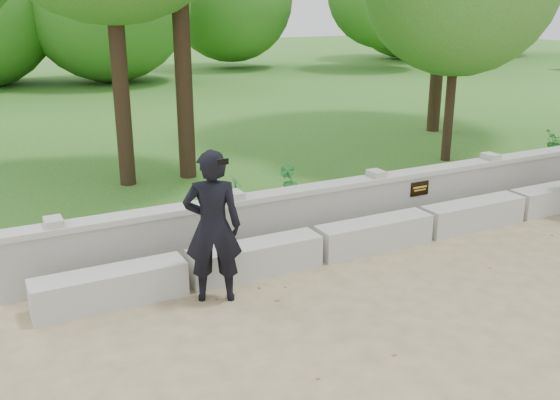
# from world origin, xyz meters

# --- Properties ---
(ground) EXTENTS (80.00, 80.00, 0.00)m
(ground) POSITION_xyz_m (0.00, 0.00, 0.00)
(ground) COLOR tan
(ground) RESTS_ON ground
(lawn) EXTENTS (40.00, 22.00, 0.25)m
(lawn) POSITION_xyz_m (0.00, 14.00, 0.12)
(lawn) COLOR #2E6218
(lawn) RESTS_ON ground
(concrete_bench) EXTENTS (11.90, 0.45, 0.45)m
(concrete_bench) POSITION_xyz_m (0.00, 1.90, 0.22)
(concrete_bench) COLOR #B8B5AD
(concrete_bench) RESTS_ON ground
(parapet_wall) EXTENTS (12.50, 0.35, 0.90)m
(parapet_wall) POSITION_xyz_m (0.00, 2.60, 0.46)
(parapet_wall) COLOR #ADAAA3
(parapet_wall) RESTS_ON ground
(man_main) EXTENTS (0.84, 0.78, 1.96)m
(man_main) POSITION_xyz_m (-3.79, 1.44, 0.98)
(man_main) COLOR black
(man_main) RESTS_ON ground
(shrub_a) EXTENTS (0.32, 0.37, 0.58)m
(shrub_a) POSITION_xyz_m (-2.39, 4.01, 0.54)
(shrub_a) COLOR #256E2B
(shrub_a) RESTS_ON lawn
(shrub_b) EXTENTS (0.40, 0.42, 0.60)m
(shrub_b) POSITION_xyz_m (-1.31, 4.11, 0.55)
(shrub_b) COLOR #256E2B
(shrub_b) RESTS_ON lawn
(shrub_c) EXTENTS (0.62, 0.59, 0.53)m
(shrub_c) POSITION_xyz_m (5.66, 4.21, 0.52)
(shrub_c) COLOR #256E2B
(shrub_c) RESTS_ON lawn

